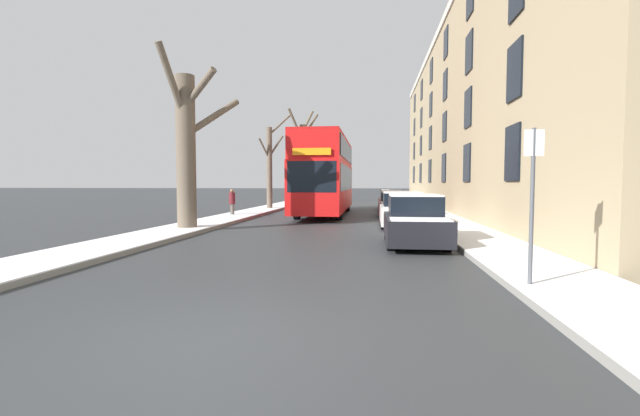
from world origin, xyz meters
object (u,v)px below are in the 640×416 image
object	(u,v)px
bare_tree_left_0	(187,145)
pedestrian_left_sidewalk	(232,202)
parked_car_2	(395,204)
street_sign_post	(532,200)
double_decker_bus	(326,172)
parked_car_1	(402,211)
parked_car_0	(415,222)
bare_tree_left_2	(303,158)
parked_car_3	(391,201)
bare_tree_left_1	(270,166)

from	to	relation	value
bare_tree_left_0	pedestrian_left_sidewalk	size ratio (longest dim) A/B	4.44
bare_tree_left_0	parked_car_2	size ratio (longest dim) A/B	1.66
bare_tree_left_0	parked_car_2	xyz separation A→B (m)	(8.46, 8.78, -2.71)
parked_car_2	street_sign_post	size ratio (longest dim) A/B	1.50
bare_tree_left_0	double_decker_bus	bearing A→B (deg)	64.77
pedestrian_left_sidewalk	parked_car_1	bearing A→B (deg)	28.39
parked_car_0	pedestrian_left_sidewalk	xyz separation A→B (m)	(-9.01, 9.63, 0.16)
parked_car_2	pedestrian_left_sidewalk	world-z (taller)	pedestrian_left_sidewalk
bare_tree_left_2	double_decker_bus	size ratio (longest dim) A/B	0.79
double_decker_bus	parked_car_3	world-z (taller)	double_decker_bus
bare_tree_left_1	parked_car_1	size ratio (longest dim) A/B	1.57
bare_tree_left_1	parked_car_3	size ratio (longest dim) A/B	1.53
parked_car_0	street_sign_post	size ratio (longest dim) A/B	1.45
bare_tree_left_1	double_decker_bus	bearing A→B (deg)	-42.28
parked_car_1	parked_car_3	xyz separation A→B (m)	(0.00, 11.60, -0.04)
street_sign_post	parked_car_0	bearing A→B (deg)	103.89
parked_car_2	street_sign_post	world-z (taller)	street_sign_post
bare_tree_left_1	parked_car_3	bearing A→B (deg)	8.04
bare_tree_left_2	parked_car_3	world-z (taller)	bare_tree_left_2
bare_tree_left_0	parked_car_0	bearing A→B (deg)	-18.02
bare_tree_left_0	parked_car_3	world-z (taller)	bare_tree_left_0
bare_tree_left_0	parked_car_1	bearing A→B (deg)	18.79
parked_car_2	double_decker_bus	bearing A→B (deg)	172.24
bare_tree_left_2	parked_car_1	world-z (taller)	bare_tree_left_2
bare_tree_left_2	parked_car_3	bearing A→B (deg)	-55.81
bare_tree_left_0	pedestrian_left_sidewalk	bearing A→B (deg)	94.51
bare_tree_left_0	parked_car_3	size ratio (longest dim) A/B	1.57
parked_car_1	pedestrian_left_sidewalk	bearing A→B (deg)	156.06
parked_car_1	parked_car_2	size ratio (longest dim) A/B	1.04
double_decker_bus	parked_car_1	world-z (taller)	double_decker_bus
parked_car_0	parked_car_3	size ratio (longest dim) A/B	0.92
parked_car_1	parked_car_0	bearing A→B (deg)	-90.00
bare_tree_left_1	parked_car_2	bearing A→B (deg)	-28.19
bare_tree_left_1	parked_car_2	size ratio (longest dim) A/B	1.62
street_sign_post	bare_tree_left_2	bearing A→B (deg)	105.44
bare_tree_left_2	street_sign_post	distance (m)	36.50
bare_tree_left_2	double_decker_bus	xyz separation A→B (m)	(4.23, -17.35, -1.87)
double_decker_bus	parked_car_1	size ratio (longest dim) A/B	2.71
parked_car_0	parked_car_2	bearing A→B (deg)	90.00
bare_tree_left_1	pedestrian_left_sidewalk	bearing A→B (deg)	-95.23
parked_car_1	pedestrian_left_sidewalk	size ratio (longest dim) A/B	2.77
bare_tree_left_2	pedestrian_left_sidewalk	bearing A→B (deg)	-92.07
bare_tree_left_0	parked_car_3	distance (m)	16.99
bare_tree_left_0	street_sign_post	world-z (taller)	bare_tree_left_0
bare_tree_left_1	street_sign_post	bearing A→B (deg)	-65.65
double_decker_bus	parked_car_2	world-z (taller)	double_decker_bus
parked_car_1	pedestrian_left_sidewalk	world-z (taller)	pedestrian_left_sidewalk
parked_car_3	street_sign_post	size ratio (longest dim) A/B	1.59
bare_tree_left_0	street_sign_post	xyz separation A→B (m)	(9.86, -8.39, -1.79)
parked_car_0	pedestrian_left_sidewalk	bearing A→B (deg)	133.08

